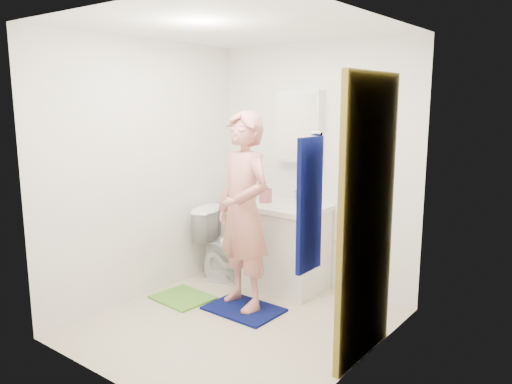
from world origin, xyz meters
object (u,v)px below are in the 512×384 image
medicine_cabinet (299,126)px  man (243,211)px  toilet (233,245)px  towel (309,205)px  toothbrush_cup (310,201)px  vanity_cabinet (285,249)px  soap_dispenser (266,192)px

medicine_cabinet → man: (-0.02, -0.86, -0.70)m
toilet → man: man is taller
medicine_cabinet → towel: (1.18, -1.71, -0.35)m
toothbrush_cup → medicine_cabinet: bearing=146.6°
medicine_cabinet → toilet: (-0.53, -0.39, -1.21)m
vanity_cabinet → man: 0.80m
towel → soap_dispenser: towel is taller
towel → toilet: (-1.71, 1.32, -0.86)m
soap_dispenser → man: size_ratio=0.12×
medicine_cabinet → soap_dispenser: size_ratio=3.30×
toilet → toothbrush_cup: toothbrush_cup is taller
toothbrush_cup → man: (-0.25, -0.70, -0.01)m
vanity_cabinet → toothbrush_cup: toothbrush_cup is taller
toothbrush_cup → man: 0.75m
toilet → towel: bearing=-145.3°
vanity_cabinet → soap_dispenser: (-0.22, -0.03, 0.56)m
vanity_cabinet → medicine_cabinet: size_ratio=1.14×
towel → toilet: 2.33m
soap_dispenser → man: (0.20, -0.60, -0.06)m
medicine_cabinet → man: bearing=-91.1°
vanity_cabinet → man: bearing=-91.4°
toilet → toothbrush_cup: size_ratio=5.72×
soap_dispenser → toothbrush_cup: size_ratio=1.57×
soap_dispenser → towel: bearing=-46.1°
vanity_cabinet → man: (-0.02, -0.63, 0.50)m
soap_dispenser → man: bearing=-71.4°
vanity_cabinet → soap_dispenser: bearing=-171.0°
vanity_cabinet → medicine_cabinet: medicine_cabinet is taller
toilet → man: bearing=-149.8°
medicine_cabinet → towel: size_ratio=0.87×
toilet → man: size_ratio=0.44×
man → toothbrush_cup: bearing=86.9°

